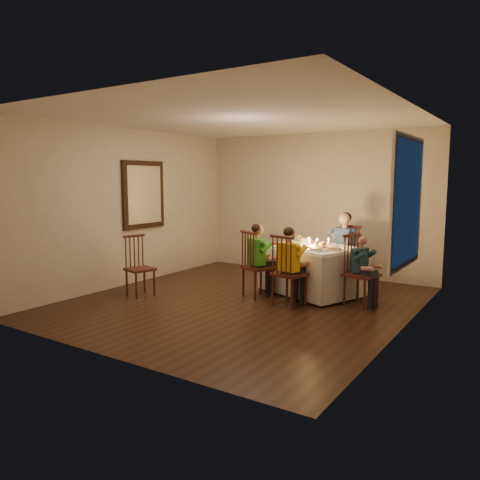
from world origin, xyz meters
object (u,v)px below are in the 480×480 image
Objects in this scene: dining_table at (312,260)px; child_green at (258,296)px; chair_extra at (141,295)px; child_teal at (360,306)px; chair_adult at (342,286)px; chair_end at (360,306)px; serving_bowl at (304,240)px; adult at (342,286)px; child_yellow at (289,305)px; chair_near_right at (289,305)px; chair_near_left at (258,296)px.

child_green is at bearing -111.85° from dining_table.
chair_extra is 3.26m from child_teal.
chair_adult is 3.27m from chair_extra.
dining_table reaches higher than chair_end.
dining_table is 1.68× the size of chair_adult.
child_green is 1.32m from serving_bowl.
dining_table is 0.91m from adult.
child_green is at bearing -43.89° from chair_extra.
child_teal is (0.89, -0.32, -0.53)m from dining_table.
chair_extra is (-3.02, -1.24, 0.00)m from chair_end.
chair_adult is at bearing -31.08° from chair_extra.
child_green is at bearing -100.83° from adult.
dining_table is 1.53× the size of child_yellow.
dining_table is 1.38× the size of adult.
chair_extra is 0.83× the size of child_green.
chair_extra is (-2.13, -1.56, -0.53)m from dining_table.
adult is 1.11× the size of child_green.
child_green is at bearing -5.17° from child_yellow.
serving_bowl reaches higher than chair_near_right.
chair_near_right is at bearing -0.00° from child_yellow.
chair_near_right is 0.91× the size of child_yellow.
dining_table is 1.84× the size of chair_extra.
chair_end is (0.65, -1.02, 0.00)m from chair_adult.
chair_adult is at bearing 45.63° from chair_end.
child_green is 0.65m from child_yellow.
serving_bowl reaches higher than child_yellow.
chair_adult is at bearing -94.74° from child_green.
chair_adult is 1.01× the size of child_teal.
adult reaches higher than chair_extra.
serving_bowl is (-0.57, -0.30, 0.77)m from adult.
serving_bowl is at bearing -130.93° from adult.
chair_extra is at bearing -115.39° from adult.
adult is 5.29× the size of serving_bowl.
chair_end is (0.89, -0.32, -0.53)m from dining_table.
chair_end is (1.48, 0.32, 0.00)m from chair_near_left.
child_teal is (3.02, 1.24, 0.00)m from chair_extra.
chair_near_left is at bearing -100.83° from adult.
child_yellow reaches higher than child_teal.
adult is (-0.65, 1.02, 0.00)m from chair_end.
chair_near_right is 0.00m from child_yellow.
chair_near_right is 1.00m from child_teal.
adult is at bearing -94.74° from chair_near_left.
chair_extra is at bearing 30.24° from child_yellow.
child_yellow is at bearing -73.58° from serving_bowl.
chair_adult and chair_near_right have the same top height.
chair_near_left is 1.00× the size of chair_end.
adult reaches higher than chair_end.
chair_near_left is 0.82× the size of adult.
chair_extra is at bearing -122.81° from dining_table.
adult reaches higher than chair_near_left.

